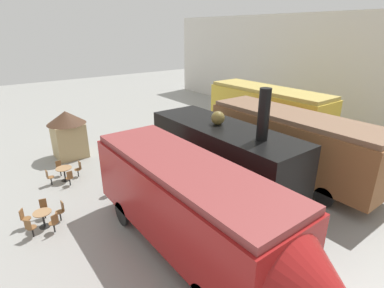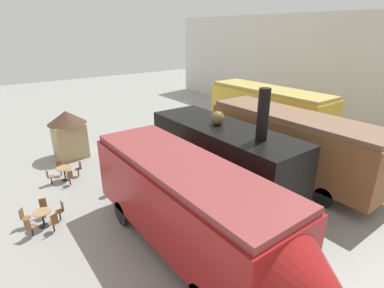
{
  "view_description": "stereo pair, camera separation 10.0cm",
  "coord_description": "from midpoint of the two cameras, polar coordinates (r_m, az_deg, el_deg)",
  "views": [
    {
      "loc": [
        11.34,
        -8.55,
        7.7
      ],
      "look_at": [
        -1.29,
        1.0,
        1.6
      ],
      "focal_mm": 28.0,
      "sensor_mm": 36.0,
      "label": 1
    },
    {
      "loc": [
        11.4,
        -8.47,
        7.7
      ],
      "look_at": [
        -1.29,
        1.0,
        1.6
      ],
      "focal_mm": 28.0,
      "sensor_mm": 36.0,
      "label": 2
    }
  ],
  "objects": [
    {
      "name": "ground_plane",
      "position": [
        16.16,
        0.07,
        -7.39
      ],
      "size": [
        80.0,
        80.0,
        0.0
      ],
      "primitive_type": "plane",
      "color": "gray"
    },
    {
      "name": "backdrop_wall",
      "position": [
        26.73,
        28.31,
        11.76
      ],
      "size": [
        44.0,
        0.15,
        9.0
      ],
      "color": "silver",
      "rests_on": "ground_plane"
    },
    {
      "name": "passenger_coach_vintage",
      "position": [
        22.26,
        14.38,
        6.46
      ],
      "size": [
        9.21,
        2.75,
        3.84
      ],
      "color": "gold",
      "rests_on": "ground_plane"
    },
    {
      "name": "passenger_coach_wooden",
      "position": [
        16.99,
        18.68,
        0.57
      ],
      "size": [
        9.74,
        2.88,
        3.56
      ],
      "color": "brown",
      "rests_on": "ground_plane"
    },
    {
      "name": "steam_locomotive",
      "position": [
        14.26,
        5.98,
        -2.25
      ],
      "size": [
        8.11,
        2.63,
        5.62
      ],
      "color": "black",
      "rests_on": "ground_plane"
    },
    {
      "name": "streamlined_locomotive",
      "position": [
        10.32,
        1.34,
        -12.22
      ],
      "size": [
        10.92,
        2.82,
        3.47
      ],
      "color": "maroon",
      "rests_on": "ground_plane"
    },
    {
      "name": "cafe_table_near",
      "position": [
        17.56,
        -23.01,
        -4.66
      ],
      "size": [
        0.83,
        0.83,
        0.75
      ],
      "color": "black",
      "rests_on": "ground_plane"
    },
    {
      "name": "cafe_table_mid",
      "position": [
        14.07,
        -26.41,
        -12.11
      ],
      "size": [
        0.72,
        0.72,
        0.71
      ],
      "color": "black",
      "rests_on": "ground_plane"
    },
    {
      "name": "cafe_chair_0",
      "position": [
        17.41,
        -25.42,
        -5.52
      ],
      "size": [
        0.36,
        0.36,
        0.87
      ],
      "rotation": [
        0.0,
        0.0,
        7.92
      ],
      "color": "black",
      "rests_on": "ground_plane"
    },
    {
      "name": "cafe_chair_1",
      "position": [
        16.9,
        -22.12,
        -5.8
      ],
      "size": [
        0.36,
        0.36,
        0.87
      ],
      "rotation": [
        0.0,
        0.0,
        9.49
      ],
      "color": "black",
      "rests_on": "ground_plane"
    },
    {
      "name": "cafe_chair_2",
      "position": [
        17.79,
        -20.59,
        -4.22
      ],
      "size": [
        0.36,
        0.36,
        0.87
      ],
      "rotation": [
        0.0,
        0.0,
        11.06
      ],
      "color": "black",
      "rests_on": "ground_plane"
    },
    {
      "name": "cafe_chair_3",
      "position": [
        18.28,
        -23.76,
        -4.01
      ],
      "size": [
        0.36,
        0.36,
        0.87
      ],
      "rotation": [
        0.0,
        0.0,
        12.63
      ],
      "color": "black",
      "rests_on": "ground_plane"
    },
    {
      "name": "cafe_chair_4",
      "position": [
        13.53,
        -24.66,
        -13.24
      ],
      "size": [
        0.39,
        0.38,
        0.87
      ],
      "rotation": [
        0.0,
        0.0,
        3.52
      ],
      "color": "black",
      "rests_on": "ground_plane"
    },
    {
      "name": "cafe_chair_5",
      "position": [
        14.2,
        -23.54,
        -11.32
      ],
      "size": [
        0.36,
        0.36,
        0.87
      ],
      "rotation": [
        0.0,
        0.0,
        4.78
      ],
      "color": "black",
      "rests_on": "ground_plane"
    },
    {
      "name": "cafe_chair_6",
      "position": [
        14.7,
        -26.29,
        -10.65
      ],
      "size": [
        0.38,
        0.36,
        0.87
      ],
      "rotation": [
        0.0,
        0.0,
        6.03
      ],
      "color": "black",
      "rests_on": "ground_plane"
    },
    {
      "name": "cafe_chair_7",
      "position": [
        14.37,
        -29.17,
        -11.98
      ],
      "size": [
        0.39,
        0.4,
        0.87
      ],
      "rotation": [
        0.0,
        0.0,
        7.29
      ],
      "color": "black",
      "rests_on": "ground_plane"
    },
    {
      "name": "cafe_chair_8",
      "position": [
        13.63,
        -28.35,
        -13.65
      ],
      "size": [
        0.4,
        0.41,
        0.87
      ],
      "rotation": [
        0.0,
        0.0,
        8.55
      ],
      "color": "black",
      "rests_on": "ground_plane"
    },
    {
      "name": "visitor_person",
      "position": [
        15.38,
        -14.04,
        -5.51
      ],
      "size": [
        0.34,
        0.34,
        1.8
      ],
      "color": "#262633",
      "rests_on": "ground_plane"
    },
    {
      "name": "ticket_kiosk",
      "position": [
        20.37,
        -22.34,
        2.23
      ],
      "size": [
        2.34,
        2.34,
        3.0
      ],
      "color": "tan",
      "rests_on": "ground_plane"
    }
  ]
}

